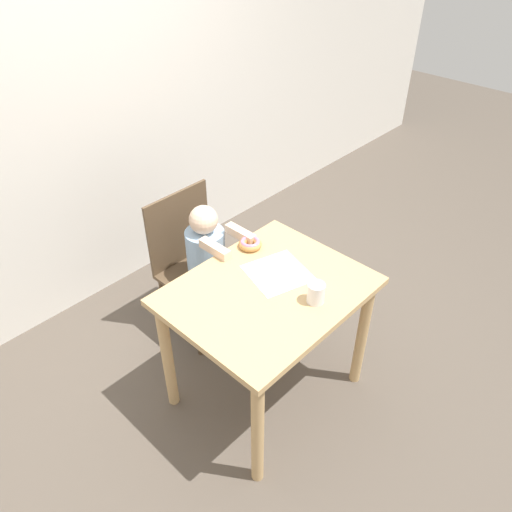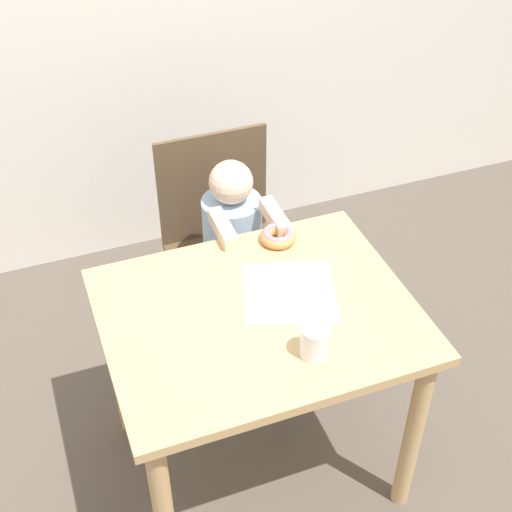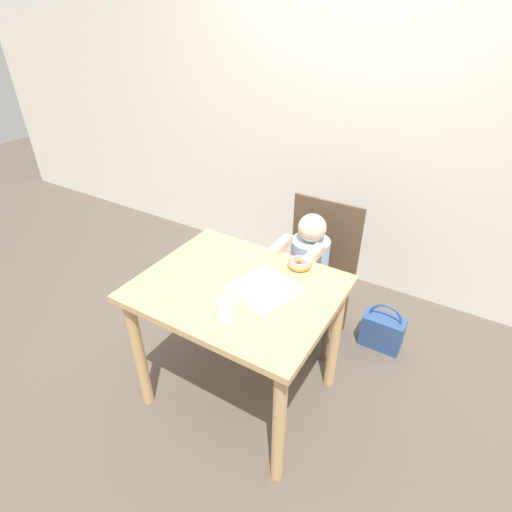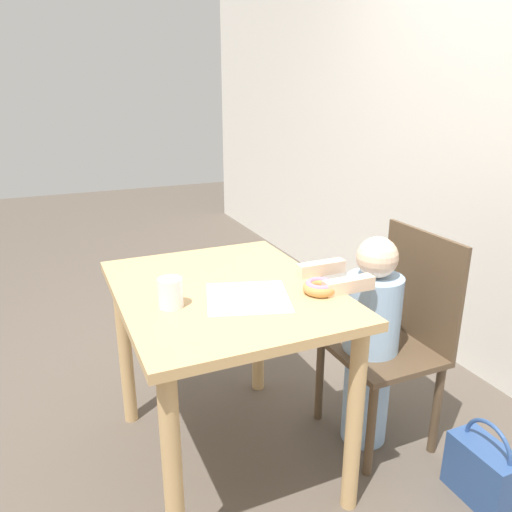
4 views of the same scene
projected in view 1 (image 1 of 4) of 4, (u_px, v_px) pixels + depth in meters
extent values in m
plane|color=brown|center=(266.00, 389.00, 2.90)|extent=(12.00, 12.00, 0.00)
cube|color=silver|center=(85.00, 115.00, 2.95)|extent=(8.00, 0.05, 2.50)
cube|color=tan|center=(268.00, 291.00, 2.44)|extent=(0.96, 0.77, 0.03)
cylinder|color=tan|center=(258.00, 433.00, 2.25)|extent=(0.06, 0.06, 0.74)
cylinder|color=tan|center=(362.00, 335.00, 2.74)|extent=(0.06, 0.06, 0.74)
cylinder|color=tan|center=(167.00, 357.00, 2.61)|extent=(0.06, 0.06, 0.74)
cylinder|color=tan|center=(274.00, 282.00, 3.09)|extent=(0.06, 0.06, 0.74)
cube|color=brown|center=(202.00, 274.00, 3.06)|extent=(0.46, 0.40, 0.03)
cube|color=brown|center=(179.00, 228.00, 3.01)|extent=(0.46, 0.02, 0.48)
cylinder|color=brown|center=(199.00, 329.00, 2.99)|extent=(0.04, 0.04, 0.42)
cylinder|color=brown|center=(244.00, 297.00, 3.22)|extent=(0.04, 0.04, 0.42)
cylinder|color=brown|center=(164.00, 303.00, 3.17)|extent=(0.04, 0.04, 0.42)
cylinder|color=brown|center=(210.00, 275.00, 3.40)|extent=(0.04, 0.04, 0.42)
cylinder|color=#99BCE0|center=(210.00, 303.00, 3.16)|extent=(0.19, 0.19, 0.44)
cylinder|color=#99BCE0|center=(206.00, 254.00, 2.93)|extent=(0.23, 0.23, 0.32)
sphere|color=beige|center=(203.00, 220.00, 2.78)|extent=(0.16, 0.16, 0.16)
cube|color=beige|center=(215.00, 249.00, 2.65)|extent=(0.05, 0.20, 0.05)
cube|color=beige|center=(241.00, 234.00, 2.76)|extent=(0.05, 0.20, 0.05)
torus|color=tan|center=(250.00, 244.00, 2.69)|extent=(0.12, 0.12, 0.04)
torus|color=pink|center=(250.00, 242.00, 2.68)|extent=(0.11, 0.11, 0.02)
cube|color=white|center=(278.00, 273.00, 2.52)|extent=(0.36, 0.36, 0.00)
cube|color=#2D4C84|center=(240.00, 268.00, 3.61)|extent=(0.26, 0.14, 0.23)
torus|color=#2D4C84|center=(240.00, 256.00, 3.54)|extent=(0.21, 0.02, 0.21)
cylinder|color=white|center=(316.00, 293.00, 2.33)|extent=(0.08, 0.08, 0.10)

